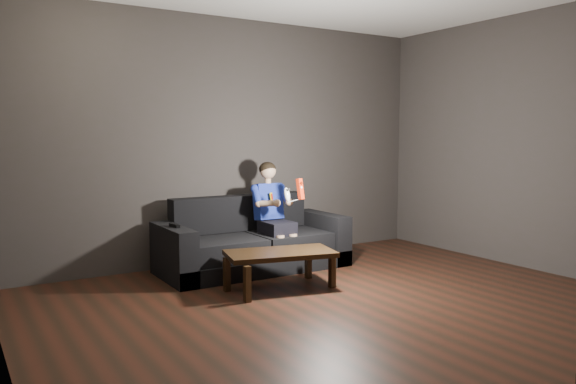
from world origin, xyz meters
TOP-DOWN VIEW (x-y plane):
  - floor at (0.00, 0.00)m, footprint 5.00×5.00m
  - back_wall at (0.00, 2.50)m, footprint 5.00×0.04m
  - left_wall at (-2.50, 0.00)m, footprint 0.04×5.00m
  - sofa at (-0.02, 1.99)m, footprint 1.97×0.85m
  - child at (0.20, 1.94)m, footprint 0.43×0.53m
  - wii_remote_red at (0.28, 1.53)m, footprint 0.07×0.09m
  - nunchuk_white at (0.13, 1.54)m, footprint 0.08×0.10m
  - wii_remote_black at (-0.91, 1.92)m, footprint 0.05×0.17m
  - coffee_table at (-0.18, 1.15)m, footprint 1.07×0.70m

SIDE VIEW (x-z plane):
  - floor at x=0.00m, z-range 0.00..0.00m
  - sofa at x=-0.02m, z-range -0.13..0.63m
  - coffee_table at x=-0.18m, z-range 0.13..0.49m
  - wii_remote_black at x=-0.91m, z-range 0.53..0.57m
  - child at x=0.20m, z-range 0.13..1.19m
  - nunchuk_white at x=0.13m, z-range 0.75..0.90m
  - wii_remote_red at x=0.28m, z-range 0.77..0.98m
  - back_wall at x=0.00m, z-range 0.00..2.70m
  - left_wall at x=-2.50m, z-range 0.00..2.70m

